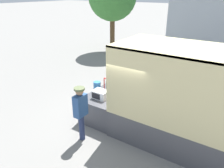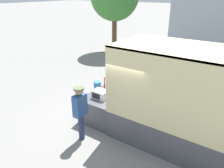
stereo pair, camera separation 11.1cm
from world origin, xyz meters
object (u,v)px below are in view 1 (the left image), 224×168
at_px(microwave, 100,94).
at_px(portable_generator, 116,86).
at_px(worker_person, 81,108).
at_px(orange_bucket, 97,87).

height_order(microwave, portable_generator, portable_generator).
xyz_separation_m(microwave, worker_person, (0.15, -1.22, 0.06)).
distance_m(microwave, worker_person, 1.23).
bearing_deg(microwave, orange_bucket, 139.08).
height_order(microwave, orange_bucket, orange_bucket).
height_order(portable_generator, orange_bucket, portable_generator).
distance_m(orange_bucket, worker_person, 1.71).
bearing_deg(orange_bucket, portable_generator, 35.72).
relative_size(microwave, portable_generator, 0.74).
height_order(microwave, worker_person, worker_person).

